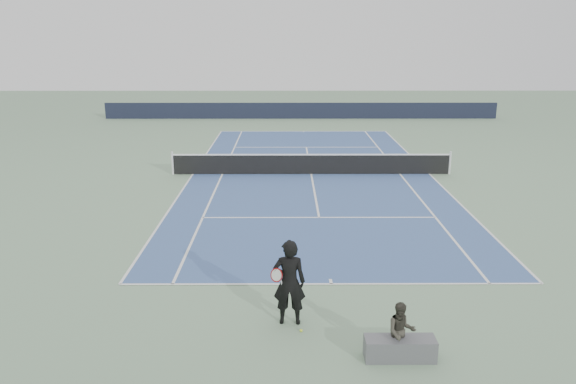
{
  "coord_description": "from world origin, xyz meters",
  "views": [
    {
      "loc": [
        -1.18,
        -25.22,
        6.25
      ],
      "look_at": [
        -1.1,
        -6.93,
        1.1
      ],
      "focal_mm": 35.0,
      "sensor_mm": 36.0,
      "label": 1
    }
  ],
  "objects_px": {
    "tennis_net": "(311,164)",
    "tennis_ball": "(301,330)",
    "tennis_player": "(289,282)",
    "spectator_bench": "(400,340)"
  },
  "relations": [
    {
      "from": "tennis_net",
      "to": "tennis_player",
      "type": "xyz_separation_m",
      "value": [
        -1.1,
        -13.87,
        0.49
      ]
    },
    {
      "from": "tennis_ball",
      "to": "tennis_net",
      "type": "bearing_deg",
      "value": 86.61
    },
    {
      "from": "tennis_net",
      "to": "tennis_ball",
      "type": "relative_size",
      "value": 199.16
    },
    {
      "from": "tennis_player",
      "to": "tennis_ball",
      "type": "xyz_separation_m",
      "value": [
        0.26,
        -0.41,
        -0.96
      ]
    },
    {
      "from": "tennis_player",
      "to": "spectator_bench",
      "type": "bearing_deg",
      "value": -33.77
    },
    {
      "from": "tennis_ball",
      "to": "spectator_bench",
      "type": "xyz_separation_m",
      "value": [
        1.94,
        -1.05,
        0.4
      ]
    },
    {
      "from": "tennis_player",
      "to": "tennis_ball",
      "type": "relative_size",
      "value": 30.56
    },
    {
      "from": "tennis_net",
      "to": "tennis_ball",
      "type": "bearing_deg",
      "value": -93.39
    },
    {
      "from": "spectator_bench",
      "to": "tennis_net",
      "type": "bearing_deg",
      "value": 94.07
    },
    {
      "from": "tennis_net",
      "to": "tennis_ball",
      "type": "distance_m",
      "value": 14.31
    }
  ]
}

